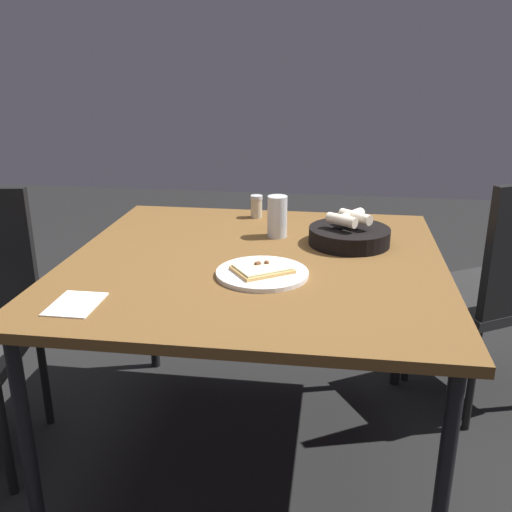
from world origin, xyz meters
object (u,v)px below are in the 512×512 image
Objects in this scene: dining_table at (255,274)px; pepper_shaker at (257,208)px; bread_basket at (349,234)px; chair_far at (502,282)px; beer_glass at (277,219)px; pizza_plate at (262,272)px.

dining_table is 13.40× the size of pepper_shaker.
pepper_shaker reaches higher than dining_table.
bread_basket is at bearing 51.00° from pepper_shaker.
pepper_shaker is at bearing -93.15° from chair_far.
dining_table is 8.09× the size of beer_glass.
beer_glass is at bearing 179.54° from pizza_plate.
chair_far is (-0.57, 0.85, -0.21)m from pizza_plate.
bread_basket reaches higher than pizza_plate.
pepper_shaker is at bearing -155.78° from beer_glass.
pizza_plate is at bearing -37.59° from bread_basket.
pizza_plate is 0.63m from pepper_shaker.
beer_glass is at bearing -77.51° from chair_far.
pepper_shaker is (-0.48, -0.06, 0.09)m from dining_table.
pizza_plate is 0.42m from bread_basket.
dining_table is 0.16m from pizza_plate.
chair_far is (0.05, 0.95, -0.24)m from pepper_shaker.
chair_far is (-0.19, 0.84, -0.27)m from beer_glass.
bread_basket is at bearing 122.78° from dining_table.
pepper_shaker is (-0.29, -0.36, 0.00)m from bread_basket.
bread_basket is at bearing -67.95° from chair_far.
dining_table is 4.35× the size of pizza_plate.
pizza_plate is 1.04m from chair_far.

